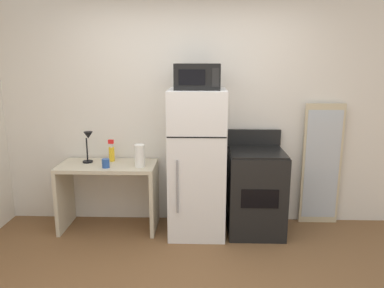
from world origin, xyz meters
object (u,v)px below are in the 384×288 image
paper_towel_roll (140,156)px  leaning_mirror (322,165)px  refrigerator (197,163)px  oven_range (256,191)px  desk (109,184)px  spray_bottle (112,153)px  microwave (197,77)px  desk_lamp (88,142)px  coffee_mug (106,163)px

paper_towel_roll → leaning_mirror: bearing=8.5°
refrigerator → oven_range: refrigerator is taller
refrigerator → leaning_mirror: bearing=10.9°
desk → oven_range: bearing=-1.2°
desk → paper_towel_roll: (0.37, -0.08, 0.36)m
paper_towel_roll → spray_bottle: (-0.35, 0.21, -0.02)m
refrigerator → microwave: size_ratio=3.42×
paper_towel_roll → leaning_mirror: leaning_mirror is taller
desk_lamp → spray_bottle: size_ratio=1.42×
desk → microwave: bearing=-4.3°
paper_towel_roll → oven_range: (1.25, 0.05, -0.40)m
refrigerator → oven_range: (0.64, 0.02, -0.32)m
desk_lamp → oven_range: (1.84, -0.08, -0.52)m
spray_bottle → refrigerator: bearing=-10.5°
desk_lamp → leaning_mirror: leaning_mirror is taller
desk → desk_lamp: size_ratio=2.99×
refrigerator → microwave: 0.92m
desk_lamp → microwave: 1.40m
desk_lamp → leaning_mirror: 2.64m
refrigerator → oven_range: 0.72m
desk_lamp → oven_range: 1.92m
desk_lamp → oven_range: desk_lamp is taller
spray_bottle → refrigerator: 0.98m
desk → paper_towel_roll: size_ratio=4.40×
oven_range → leaning_mirror: (0.77, 0.26, 0.23)m
paper_towel_roll → coffee_mug: 0.37m
spray_bottle → desk: bearing=-98.8°
desk_lamp → paper_towel_roll: 0.62m
desk → spray_bottle: bearing=81.2°
desk_lamp → spray_bottle: (0.24, 0.08, -0.14)m
paper_towel_roll → refrigerator: size_ratio=0.15×
coffee_mug → oven_range: (1.61, 0.10, -0.33)m
desk → coffee_mug: (0.02, -0.14, 0.28)m
desk → spray_bottle: (0.02, 0.13, 0.33)m
desk_lamp → leaning_mirror: (2.62, 0.17, -0.29)m
desk → leaning_mirror: bearing=5.2°
paper_towel_roll → refrigerator: bearing=2.6°
desk_lamp → microwave: microwave is taller
desk_lamp → spray_bottle: bearing=18.3°
coffee_mug → microwave: size_ratio=0.21×
paper_towel_roll → oven_range: 1.32m
refrigerator → oven_range: size_ratio=1.43×
spray_bottle → refrigerator: (0.97, -0.18, -0.06)m
paper_towel_roll → spray_bottle: bearing=149.6°
spray_bottle → oven_range: bearing=-5.7°
coffee_mug → microwave: (0.97, 0.06, 0.90)m
desk_lamp → microwave: bearing=-5.8°
desk → oven_range: oven_range is taller
spray_bottle → refrigerator: refrigerator is taller
leaning_mirror → microwave: bearing=-168.2°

